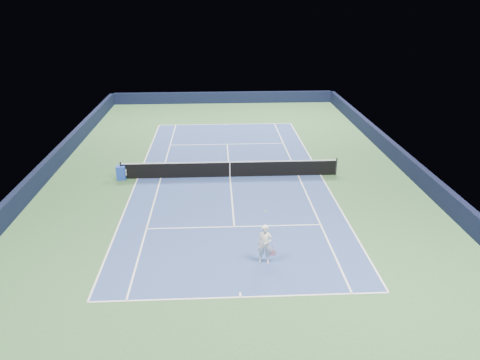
{
  "coord_description": "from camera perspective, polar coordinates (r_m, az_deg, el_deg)",
  "views": [
    {
      "loc": [
        -0.75,
        -25.99,
        10.34
      ],
      "look_at": [
        0.45,
        -3.0,
        1.0
      ],
      "focal_mm": 35.0,
      "sensor_mm": 36.0,
      "label": 1
    }
  ],
  "objects": [
    {
      "name": "sponsor_cube",
      "position": [
        28.35,
        -14.27,
        0.88
      ],
      "size": [
        0.56,
        0.47,
        0.83
      ],
      "color": "blue",
      "rests_on": "ground"
    },
    {
      "name": "center_service_line",
      "position": [
        27.98,
        -1.23,
        0.41
      ],
      "size": [
        0.08,
        12.8,
        0.0
      ],
      "primitive_type": "cube",
      "color": "white",
      "rests_on": "ground"
    },
    {
      "name": "baseline_near",
      "position": [
        17.51,
        0.06,
        -14.1
      ],
      "size": [
        10.97,
        0.08,
        0.0
      ],
      "primitive_type": "cube",
      "color": "white",
      "rests_on": "ground"
    },
    {
      "name": "sideline_singles_left",
      "position": [
        28.17,
        -9.63,
        0.24
      ],
      "size": [
        0.08,
        23.77,
        0.0
      ],
      "primitive_type": "cube",
      "color": "white",
      "rests_on": "ground"
    },
    {
      "name": "tennis_player",
      "position": [
        19.08,
        3.07,
        -7.83
      ],
      "size": [
        0.81,
        1.31,
        1.87
      ],
      "color": "white",
      "rests_on": "ground"
    },
    {
      "name": "center_mark_near",
      "position": [
        17.63,
        0.03,
        -13.81
      ],
      "size": [
        0.08,
        0.3,
        0.0
      ],
      "primitive_type": "cube",
      "color": "white",
      "rests_on": "ground"
    },
    {
      "name": "center_mark_far",
      "position": [
        39.13,
        -1.79,
        6.76
      ],
      "size": [
        0.08,
        0.3,
        0.0
      ],
      "primitive_type": "cube",
      "color": "white",
      "rests_on": "ground"
    },
    {
      "name": "sideline_singles_right",
      "position": [
        28.39,
        7.09,
        0.57
      ],
      "size": [
        0.08,
        23.77,
        0.0
      ],
      "primitive_type": "cube",
      "color": "white",
      "rests_on": "ground"
    },
    {
      "name": "wall_left",
      "position": [
        29.55,
        -22.73,
        0.95
      ],
      "size": [
        0.35,
        40.0,
        1.1
      ],
      "primitive_type": "cube",
      "color": "black",
      "rests_on": "ground"
    },
    {
      "name": "service_line_far",
      "position": [
        34.01,
        -1.58,
        4.39
      ],
      "size": [
        8.23,
        0.08,
        0.0
      ],
      "primitive_type": "cube",
      "color": "white",
      "rests_on": "ground"
    },
    {
      "name": "ground",
      "position": [
        27.99,
        -1.23,
        0.39
      ],
      "size": [
        40.0,
        40.0,
        0.0
      ],
      "primitive_type": "plane",
      "color": "#335C32",
      "rests_on": "ground"
    },
    {
      "name": "baseline_far",
      "position": [
        39.27,
        -1.8,
        6.82
      ],
      "size": [
        10.97,
        0.08,
        0.0
      ],
      "primitive_type": "cube",
      "color": "white",
      "rests_on": "ground"
    },
    {
      "name": "sideline_doubles_left",
      "position": [
        28.37,
        -12.38,
        0.19
      ],
      "size": [
        0.08,
        23.77,
        0.0
      ],
      "primitive_type": "cube",
      "color": "white",
      "rests_on": "ground"
    },
    {
      "name": "sideline_doubles_right",
      "position": [
        28.66,
        9.79,
        0.61
      ],
      "size": [
        0.08,
        23.77,
        0.0
      ],
      "primitive_type": "cube",
      "color": "white",
      "rests_on": "ground"
    },
    {
      "name": "court_surface",
      "position": [
        27.99,
        -1.23,
        0.4
      ],
      "size": [
        10.97,
        23.77,
        0.01
      ],
      "primitive_type": "cube",
      "color": "navy",
      "rests_on": "ground"
    },
    {
      "name": "wall_right",
      "position": [
        30.09,
        19.84,
        1.74
      ],
      "size": [
        0.35,
        40.0,
        1.1
      ],
      "primitive_type": "cube",
      "color": "black",
      "rests_on": "ground"
    },
    {
      "name": "wall_far",
      "position": [
        46.86,
        -2.03,
        10.01
      ],
      "size": [
        22.0,
        0.35,
        1.1
      ],
      "primitive_type": "cube",
      "color": "black",
      "rests_on": "ground"
    },
    {
      "name": "tennis_net",
      "position": [
        27.8,
        -1.24,
        1.36
      ],
      "size": [
        12.9,
        0.1,
        1.07
      ],
      "color": "black",
      "rests_on": "ground"
    },
    {
      "name": "service_line_near",
      "position": [
        22.17,
        -0.7,
        -5.71
      ],
      "size": [
        8.23,
        0.08,
        0.0
      ],
      "primitive_type": "cube",
      "color": "white",
      "rests_on": "ground"
    }
  ]
}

